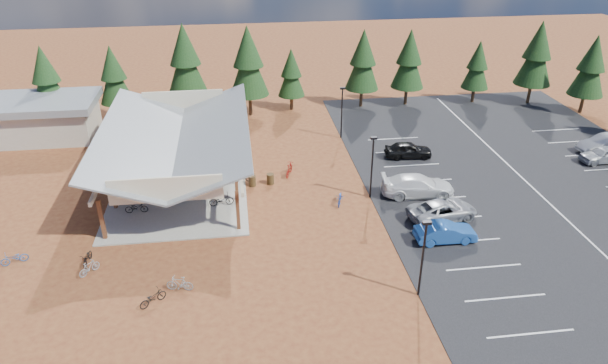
# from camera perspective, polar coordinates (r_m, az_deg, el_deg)

# --- Properties ---
(ground) EXTENTS (140.00, 140.00, 0.00)m
(ground) POSITION_cam_1_polar(r_m,az_deg,el_deg) (40.52, 0.75, -3.41)
(ground) COLOR #602B19
(ground) RESTS_ON ground
(asphalt_lot) EXTENTS (27.00, 44.00, 0.04)m
(asphalt_lot) POSITION_cam_1_polar(r_m,az_deg,el_deg) (48.86, 22.21, 0.15)
(asphalt_lot) COLOR black
(asphalt_lot) RESTS_ON ground
(concrete_pad) EXTENTS (10.60, 18.60, 0.10)m
(concrete_pad) POSITION_cam_1_polar(r_m,az_deg,el_deg) (46.55, -12.79, 0.31)
(concrete_pad) COLOR gray
(concrete_pad) RESTS_ON ground
(bike_pavilion) EXTENTS (11.65, 19.40, 4.97)m
(bike_pavilion) POSITION_cam_1_polar(r_m,az_deg,el_deg) (44.98, -13.29, 4.58)
(bike_pavilion) COLOR #4F3016
(bike_pavilion) RESTS_ON concrete_pad
(outbuilding) EXTENTS (11.00, 7.00, 3.90)m
(outbuilding) POSITION_cam_1_polar(r_m,az_deg,el_deg) (58.74, -26.04, 6.08)
(outbuilding) COLOR #ADA593
(outbuilding) RESTS_ON ground
(lamp_post_0) EXTENTS (0.50, 0.25, 5.14)m
(lamp_post_0) POSITION_cam_1_polar(r_m,az_deg,el_deg) (31.88, 12.43, -7.38)
(lamp_post_0) COLOR black
(lamp_post_0) RESTS_ON ground
(lamp_post_1) EXTENTS (0.50, 0.25, 5.14)m
(lamp_post_1) POSITION_cam_1_polar(r_m,az_deg,el_deg) (41.75, 7.19, 1.99)
(lamp_post_1) COLOR black
(lamp_post_1) RESTS_ON ground
(lamp_post_2) EXTENTS (0.50, 0.25, 5.14)m
(lamp_post_2) POSITION_cam_1_polar(r_m,az_deg,el_deg) (52.52, 4.01, 7.66)
(lamp_post_2) COLOR black
(lamp_post_2) RESTS_ON ground
(trash_bin_0) EXTENTS (0.60, 0.60, 0.90)m
(trash_bin_0) POSITION_cam_1_polar(r_m,az_deg,el_deg) (44.63, -3.56, 0.33)
(trash_bin_0) COLOR #3D2C15
(trash_bin_0) RESTS_ON ground
(trash_bin_1) EXTENTS (0.60, 0.60, 0.90)m
(trash_bin_1) POSITION_cam_1_polar(r_m,az_deg,el_deg) (44.44, -5.47, 0.12)
(trash_bin_1) COLOR #3D2C15
(trash_bin_1) RESTS_ON ground
(pine_0) EXTENTS (3.56, 3.56, 8.30)m
(pine_0) POSITION_cam_1_polar(r_m,az_deg,el_deg) (60.65, -25.53, 9.89)
(pine_0) COLOR #382314
(pine_0) RESTS_ON ground
(pine_1) EXTENTS (3.38, 3.38, 7.88)m
(pine_1) POSITION_cam_1_polar(r_m,az_deg,el_deg) (59.90, -19.42, 10.56)
(pine_1) COLOR #382314
(pine_1) RESTS_ON ground
(pine_2) EXTENTS (4.18, 4.18, 9.74)m
(pine_2) POSITION_cam_1_polar(r_m,az_deg,el_deg) (59.29, -12.39, 12.47)
(pine_2) COLOR #382314
(pine_2) RESTS_ON ground
(pine_3) EXTENTS (4.13, 4.13, 9.62)m
(pine_3) POSITION_cam_1_polar(r_m,az_deg,el_deg) (57.85, -5.89, 12.51)
(pine_3) COLOR #382314
(pine_3) RESTS_ON ground
(pine_4) EXTENTS (2.93, 2.93, 6.83)m
(pine_4) POSITION_cam_1_polar(r_m,az_deg,el_deg) (59.65, -1.35, 11.40)
(pine_4) COLOR #382314
(pine_4) RESTS_ON ground
(pine_5) EXTENTS (3.71, 3.71, 8.65)m
(pine_5) POSITION_cam_1_polar(r_m,az_deg,el_deg) (60.66, 6.22, 12.63)
(pine_5) COLOR #382314
(pine_5) RESTS_ON ground
(pine_6) EXTENTS (3.65, 3.65, 8.51)m
(pine_6) POSITION_cam_1_polar(r_m,az_deg,el_deg) (62.08, 11.01, 12.56)
(pine_6) COLOR #382314
(pine_6) RESTS_ON ground
(pine_7) EXTENTS (3.04, 3.04, 7.09)m
(pine_7) POSITION_cam_1_polar(r_m,az_deg,el_deg) (64.96, 17.79, 11.63)
(pine_7) COLOR #382314
(pine_7) RESTS_ON ground
(pine_8) EXTENTS (4.00, 4.00, 9.32)m
(pine_8) POSITION_cam_1_polar(r_m,az_deg,el_deg) (66.53, 23.33, 12.29)
(pine_8) COLOR #382314
(pine_8) RESTS_ON ground
(pine_13) EXTENTS (3.65, 3.65, 8.51)m
(pine_13) POSITION_cam_1_polar(r_m,az_deg,el_deg) (65.81, 27.99, 10.72)
(pine_13) COLOR #382314
(pine_13) RESTS_ON ground
(bike_0) EXTENTS (1.67, 0.59, 0.88)m
(bike_0) POSITION_cam_1_polar(r_m,az_deg,el_deg) (42.20, -17.23, -2.58)
(bike_0) COLOR black
(bike_0) RESTS_ON concrete_pad
(bike_1) EXTENTS (1.85, 1.00, 1.07)m
(bike_1) POSITION_cam_1_polar(r_m,az_deg,el_deg) (44.21, -14.69, -0.61)
(bike_1) COLOR gray
(bike_1) RESTS_ON concrete_pad
(bike_2) EXTENTS (1.76, 0.92, 0.88)m
(bike_2) POSITION_cam_1_polar(r_m,az_deg,el_deg) (50.02, -15.71, 2.56)
(bike_2) COLOR #15269A
(bike_2) RESTS_ON concrete_pad
(bike_3) EXTENTS (1.84, 0.88, 1.07)m
(bike_3) POSITION_cam_1_polar(r_m,az_deg,el_deg) (50.77, -16.17, 3.00)
(bike_3) COLOR maroon
(bike_3) RESTS_ON concrete_pad
(bike_4) EXTENTS (1.91, 0.81, 0.98)m
(bike_4) POSITION_cam_1_polar(r_m,az_deg,el_deg) (41.69, -8.69, -1.86)
(bike_4) COLOR black
(bike_4) RESTS_ON concrete_pad
(bike_5) EXTENTS (1.71, 0.81, 0.99)m
(bike_5) POSITION_cam_1_polar(r_m,az_deg,el_deg) (43.52, -9.58, -0.58)
(bike_5) COLOR gray
(bike_5) RESTS_ON concrete_pad
(bike_6) EXTENTS (1.88, 0.86, 0.96)m
(bike_6) POSITION_cam_1_polar(r_m,az_deg,el_deg) (48.15, -10.60, 2.20)
(bike_6) COLOR navy
(bike_6) RESTS_ON concrete_pad
(bike_7) EXTENTS (1.70, 0.84, 0.98)m
(bike_7) POSITION_cam_1_polar(r_m,az_deg,el_deg) (51.11, -11.31, 3.70)
(bike_7) COLOR maroon
(bike_7) RESTS_ON concrete_pad
(bike_8) EXTENTS (0.69, 1.69, 0.87)m
(bike_8) POSITION_cam_1_polar(r_m,az_deg,el_deg) (37.83, -21.83, -7.42)
(bike_8) COLOR black
(bike_8) RESTS_ON ground
(bike_9) EXTENTS (1.31, 1.40, 0.90)m
(bike_9) POSITION_cam_1_polar(r_m,az_deg,el_deg) (36.86, -21.69, -8.37)
(bike_9) COLOR #92959B
(bike_9) RESTS_ON ground
(bike_10) EXTENTS (1.75, 1.15, 0.87)m
(bike_10) POSITION_cam_1_polar(r_m,az_deg,el_deg) (39.79, -28.20, -7.07)
(bike_10) COLOR #245195
(bike_10) RESTS_ON ground
(bike_12) EXTENTS (1.74, 1.55, 0.91)m
(bike_12) POSITION_cam_1_polar(r_m,az_deg,el_deg) (33.21, -15.65, -11.66)
(bike_12) COLOR black
(bike_12) RESTS_ON ground
(bike_13) EXTENTS (1.70, 0.79, 0.99)m
(bike_13) POSITION_cam_1_polar(r_m,az_deg,el_deg) (33.81, -12.96, -10.38)
(bike_13) COLOR gray
(bike_13) RESTS_ON ground
(bike_14) EXTENTS (1.11, 1.89, 0.94)m
(bike_14) POSITION_cam_1_polar(r_m,az_deg,el_deg) (41.76, 3.81, -1.71)
(bike_14) COLOR navy
(bike_14) RESTS_ON ground
(bike_15) EXTENTS (1.17, 1.92, 1.12)m
(bike_15) POSITION_cam_1_polar(r_m,az_deg,el_deg) (45.92, -1.56, 1.36)
(bike_15) COLOR maroon
(bike_15) RESTS_ON ground
(bike_16) EXTENTS (1.91, 1.12, 0.95)m
(bike_16) POSITION_cam_1_polar(r_m,az_deg,el_deg) (44.99, -6.54, 0.46)
(bike_16) COLOR black
(bike_16) RESTS_ON ground
(car_1) EXTENTS (4.21, 1.49, 1.38)m
(car_1) POSITION_cam_1_polar(r_m,az_deg,el_deg) (38.32, 14.67, -5.16)
(car_1) COLOR #1E4E9B
(car_1) RESTS_ON asphalt_lot
(car_2) EXTENTS (5.55, 3.37, 1.44)m
(car_2) POSITION_cam_1_polar(r_m,az_deg,el_deg) (40.82, 14.37, -2.89)
(car_2) COLOR gray
(car_2) RESTS_ON asphalt_lot
(car_3) EXTENTS (5.93, 2.90, 1.66)m
(car_3) POSITION_cam_1_polar(r_m,az_deg,el_deg) (43.56, 11.88, -0.37)
(car_3) COLOR white
(car_3) RESTS_ON asphalt_lot
(car_4) EXTENTS (4.34, 2.03, 1.44)m
(car_4) POSITION_cam_1_polar(r_m,az_deg,el_deg) (49.91, 10.92, 3.35)
(car_4) COLOR black
(car_4) RESTS_ON asphalt_lot
(car_8) EXTENTS (4.31, 1.94, 1.44)m
(car_8) POSITION_cam_1_polar(r_m,az_deg,el_deg) (54.99, 29.00, 2.55)
(car_8) COLOR #A3A6AC
(car_8) RESTS_ON asphalt_lot
(car_9) EXTENTS (5.01, 2.21, 1.60)m
(car_9) POSITION_cam_1_polar(r_m,az_deg,el_deg) (57.18, 29.09, 3.52)
(car_9) COLOR silver
(car_9) RESTS_ON asphalt_lot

